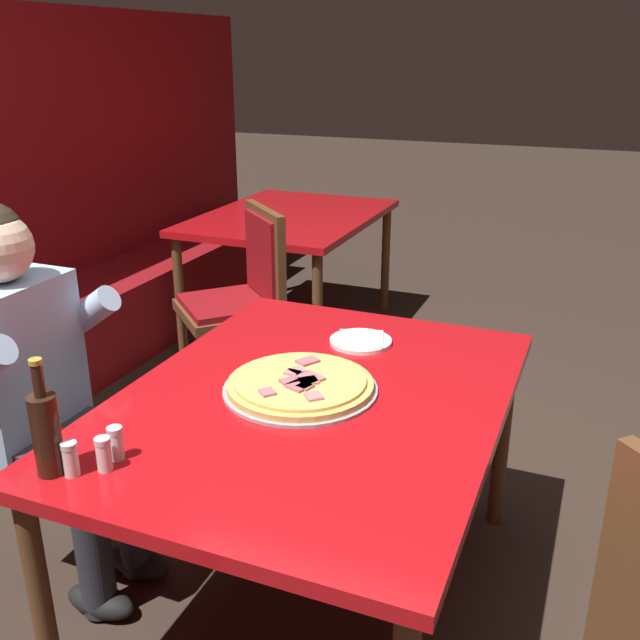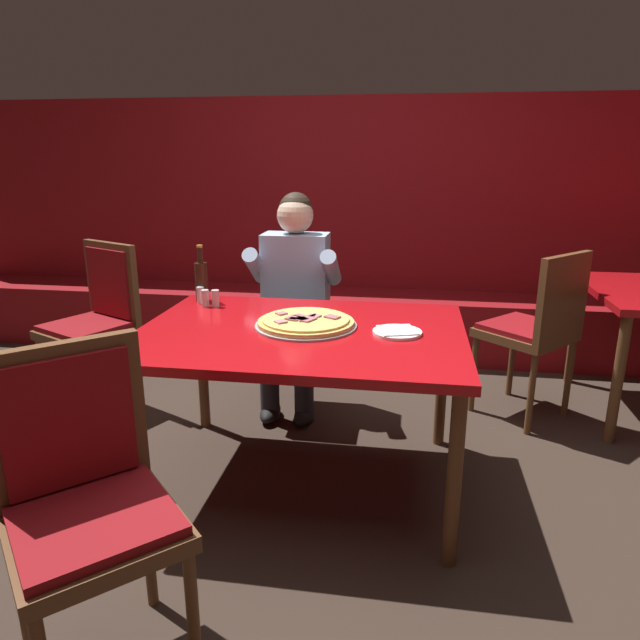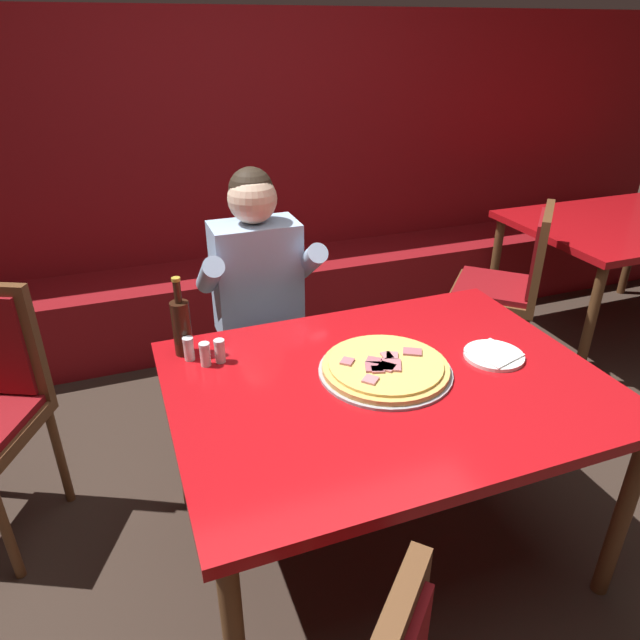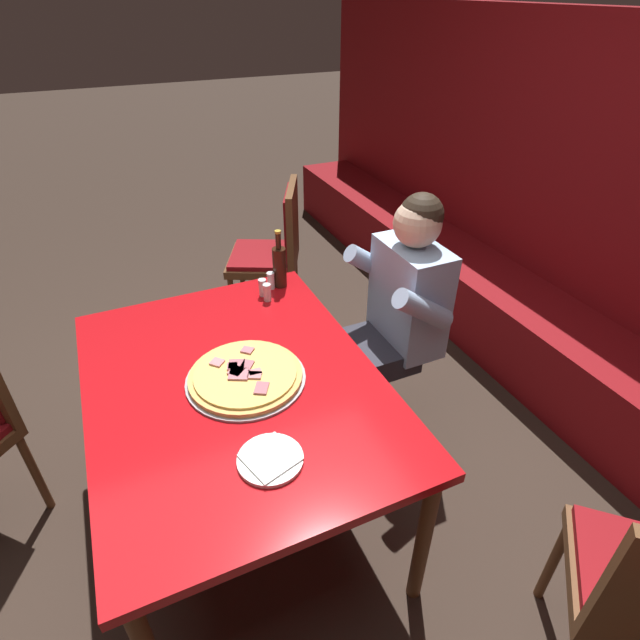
{
  "view_description": "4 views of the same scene",
  "coord_description": "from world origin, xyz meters",
  "px_view_note": "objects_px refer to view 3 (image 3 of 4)",
  "views": [
    {
      "loc": [
        -1.69,
        -0.72,
        1.68
      ],
      "look_at": [
        0.14,
        0.04,
        0.92
      ],
      "focal_mm": 40.0,
      "sensor_mm": 36.0,
      "label": 1
    },
    {
      "loc": [
        0.45,
        -2.33,
        1.48
      ],
      "look_at": [
        0.06,
        0.12,
        0.76
      ],
      "focal_mm": 32.0,
      "sensor_mm": 36.0,
      "label": 2
    },
    {
      "loc": [
        -0.77,
        -1.41,
        1.78
      ],
      "look_at": [
        -0.15,
        0.23,
        0.89
      ],
      "focal_mm": 32.0,
      "sensor_mm": 36.0,
      "label": 3
    },
    {
      "loc": [
        1.44,
        -0.29,
        1.99
      ],
      "look_at": [
        0.07,
        0.32,
        0.98
      ],
      "focal_mm": 28.0,
      "sensor_mm": 36.0,
      "label": 4
    }
  ],
  "objects_px": {
    "shaker_black_pepper": "(189,350)",
    "shaker_red_pepper_flakes": "(205,355)",
    "main_dining_table": "(386,397)",
    "shaker_parmesan": "(220,352)",
    "dining_chair_near_right": "(511,280)",
    "background_dining_table": "(626,233)",
    "beer_bottle": "(182,326)",
    "pizza": "(385,368)",
    "plate_white_paper": "(493,355)",
    "diner_seated_blue_shirt": "(262,301)"
  },
  "relations": [
    {
      "from": "pizza",
      "to": "plate_white_paper",
      "type": "height_order",
      "value": "pizza"
    },
    {
      "from": "pizza",
      "to": "dining_chair_near_right",
      "type": "xyz_separation_m",
      "value": [
        1.17,
        0.82,
        -0.19
      ]
    },
    {
      "from": "beer_bottle",
      "to": "pizza",
      "type": "bearing_deg",
      "value": -30.92
    },
    {
      "from": "shaker_black_pepper",
      "to": "shaker_red_pepper_flakes",
      "type": "bearing_deg",
      "value": -51.26
    },
    {
      "from": "shaker_red_pepper_flakes",
      "to": "background_dining_table",
      "type": "relative_size",
      "value": 0.07
    },
    {
      "from": "shaker_black_pepper",
      "to": "beer_bottle",
      "type": "bearing_deg",
      "value": 100.55
    },
    {
      "from": "beer_bottle",
      "to": "shaker_red_pepper_flakes",
      "type": "xyz_separation_m",
      "value": [
        0.06,
        -0.11,
        -0.07
      ]
    },
    {
      "from": "main_dining_table",
      "to": "dining_chair_near_right",
      "type": "height_order",
      "value": "dining_chair_near_right"
    },
    {
      "from": "main_dining_table",
      "to": "shaker_parmesan",
      "type": "distance_m",
      "value": 0.59
    },
    {
      "from": "shaker_parmesan",
      "to": "dining_chair_near_right",
      "type": "height_order",
      "value": "dining_chair_near_right"
    },
    {
      "from": "shaker_red_pepper_flakes",
      "to": "beer_bottle",
      "type": "bearing_deg",
      "value": 117.09
    },
    {
      "from": "diner_seated_blue_shirt",
      "to": "background_dining_table",
      "type": "relative_size",
      "value": 0.97
    },
    {
      "from": "plate_white_paper",
      "to": "background_dining_table",
      "type": "xyz_separation_m",
      "value": [
        1.73,
        1.05,
        -0.08
      ]
    },
    {
      "from": "plate_white_paper",
      "to": "shaker_parmesan",
      "type": "xyz_separation_m",
      "value": [
        -0.91,
        0.31,
        0.03
      ]
    },
    {
      "from": "background_dining_table",
      "to": "dining_chair_near_right",
      "type": "bearing_deg",
      "value": -169.08
    },
    {
      "from": "main_dining_table",
      "to": "background_dining_table",
      "type": "bearing_deg",
      "value": 26.14
    },
    {
      "from": "main_dining_table",
      "to": "pizza",
      "type": "xyz_separation_m",
      "value": [
        0.01,
        0.05,
        0.09
      ]
    },
    {
      "from": "shaker_black_pepper",
      "to": "main_dining_table",
      "type": "bearing_deg",
      "value": -31.39
    },
    {
      "from": "shaker_black_pepper",
      "to": "shaker_red_pepper_flakes",
      "type": "distance_m",
      "value": 0.07
    },
    {
      "from": "pizza",
      "to": "dining_chair_near_right",
      "type": "height_order",
      "value": "dining_chair_near_right"
    },
    {
      "from": "main_dining_table",
      "to": "shaker_parmesan",
      "type": "height_order",
      "value": "shaker_parmesan"
    },
    {
      "from": "shaker_parmesan",
      "to": "diner_seated_blue_shirt",
      "type": "bearing_deg",
      "value": 60.54
    },
    {
      "from": "shaker_parmesan",
      "to": "dining_chair_near_right",
      "type": "distance_m",
      "value": 1.78
    },
    {
      "from": "background_dining_table",
      "to": "shaker_black_pepper",
      "type": "bearing_deg",
      "value": -165.79
    },
    {
      "from": "diner_seated_blue_shirt",
      "to": "main_dining_table",
      "type": "bearing_deg",
      "value": -76.03
    },
    {
      "from": "main_dining_table",
      "to": "shaker_red_pepper_flakes",
      "type": "bearing_deg",
      "value": 150.92
    },
    {
      "from": "plate_white_paper",
      "to": "diner_seated_blue_shirt",
      "type": "relative_size",
      "value": 0.16
    },
    {
      "from": "beer_bottle",
      "to": "dining_chair_near_right",
      "type": "bearing_deg",
      "value": 14.33
    },
    {
      "from": "shaker_parmesan",
      "to": "shaker_black_pepper",
      "type": "bearing_deg",
      "value": 151.71
    },
    {
      "from": "beer_bottle",
      "to": "shaker_black_pepper",
      "type": "relative_size",
      "value": 3.4
    },
    {
      "from": "shaker_parmesan",
      "to": "diner_seated_blue_shirt",
      "type": "height_order",
      "value": "diner_seated_blue_shirt"
    },
    {
      "from": "shaker_black_pepper",
      "to": "dining_chair_near_right",
      "type": "bearing_deg",
      "value": 15.96
    },
    {
      "from": "pizza",
      "to": "plate_white_paper",
      "type": "relative_size",
      "value": 2.15
    },
    {
      "from": "shaker_black_pepper",
      "to": "shaker_red_pepper_flakes",
      "type": "xyz_separation_m",
      "value": [
        0.05,
        -0.06,
        0.0
      ]
    },
    {
      "from": "dining_chair_near_right",
      "to": "main_dining_table",
      "type": "bearing_deg",
      "value": -143.72
    },
    {
      "from": "shaker_parmesan",
      "to": "shaker_red_pepper_flakes",
      "type": "bearing_deg",
      "value": -174.54
    },
    {
      "from": "main_dining_table",
      "to": "pizza",
      "type": "relative_size",
      "value": 3.13
    },
    {
      "from": "plate_white_paper",
      "to": "beer_bottle",
      "type": "height_order",
      "value": "beer_bottle"
    },
    {
      "from": "beer_bottle",
      "to": "diner_seated_blue_shirt",
      "type": "xyz_separation_m",
      "value": [
        0.4,
        0.41,
        -0.15
      ]
    },
    {
      "from": "diner_seated_blue_shirt",
      "to": "beer_bottle",
      "type": "bearing_deg",
      "value": -134.25
    },
    {
      "from": "main_dining_table",
      "to": "shaker_red_pepper_flakes",
      "type": "distance_m",
      "value": 0.63
    },
    {
      "from": "plate_white_paper",
      "to": "diner_seated_blue_shirt",
      "type": "xyz_separation_m",
      "value": [
        -0.62,
        0.82,
        -0.05
      ]
    },
    {
      "from": "plate_white_paper",
      "to": "beer_bottle",
      "type": "bearing_deg",
      "value": 158.08
    },
    {
      "from": "plate_white_paper",
      "to": "shaker_parmesan",
      "type": "distance_m",
      "value": 0.96
    },
    {
      "from": "shaker_parmesan",
      "to": "background_dining_table",
      "type": "relative_size",
      "value": 0.07
    },
    {
      "from": "shaker_red_pepper_flakes",
      "to": "main_dining_table",
      "type": "bearing_deg",
      "value": -29.08
    },
    {
      "from": "shaker_black_pepper",
      "to": "shaker_red_pepper_flakes",
      "type": "height_order",
      "value": "same"
    },
    {
      "from": "shaker_parmesan",
      "to": "dining_chair_near_right",
      "type": "xyz_separation_m",
      "value": [
        1.68,
        0.56,
        -0.21
      ]
    },
    {
      "from": "diner_seated_blue_shirt",
      "to": "dining_chair_near_right",
      "type": "xyz_separation_m",
      "value": [
        1.39,
        0.05,
        -0.13
      ]
    },
    {
      "from": "shaker_red_pepper_flakes",
      "to": "shaker_parmesan",
      "type": "relative_size",
      "value": 1.0
    }
  ]
}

